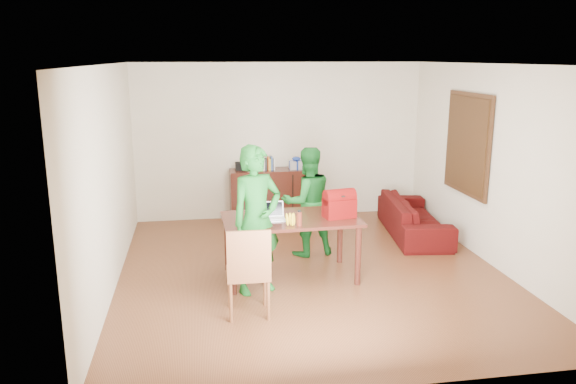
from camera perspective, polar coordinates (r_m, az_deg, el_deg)
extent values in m
cube|color=#4D2513|center=(7.57, 2.34, -8.44)|extent=(5.00, 5.50, 0.10)
cube|color=white|center=(7.02, 2.57, 13.26)|extent=(5.00, 5.50, 0.10)
cube|color=beige|center=(9.88, -0.87, 5.22)|extent=(5.00, 0.10, 2.70)
cube|color=beige|center=(4.55, 9.68, -5.05)|extent=(5.00, 0.10, 2.70)
cube|color=beige|center=(7.11, -18.12, 1.22)|extent=(0.10, 5.50, 2.70)
cube|color=beige|center=(8.08, 20.47, 2.46)|extent=(0.10, 5.50, 2.70)
cube|color=#3F2614|center=(8.61, 17.78, 4.67)|extent=(0.04, 1.28, 1.48)
cube|color=#503518|center=(8.59, 17.60, 4.67)|extent=(0.01, 1.18, 1.36)
cube|color=black|center=(9.75, -1.76, -0.30)|extent=(1.40, 0.45, 0.90)
cube|color=black|center=(9.58, -4.75, 2.61)|extent=(0.20, 0.14, 0.14)
cube|color=#AAACB4|center=(9.70, 0.85, 2.79)|extent=(0.24, 0.22, 0.14)
ellipsoid|color=#173498|center=(9.68, 0.85, 3.41)|extent=(0.14, 0.14, 0.07)
cube|color=black|center=(7.12, 0.26, -2.77)|extent=(1.74, 1.01, 0.04)
cylinder|color=black|center=(6.77, -5.58, -7.32)|extent=(0.07, 0.07, 0.76)
cylinder|color=black|center=(7.07, 7.13, -6.43)|extent=(0.07, 0.07, 0.76)
cylinder|color=black|center=(7.52, -6.18, -5.16)|extent=(0.07, 0.07, 0.76)
cylinder|color=black|center=(7.79, 5.30, -4.46)|extent=(0.07, 0.07, 0.76)
cube|color=brown|center=(6.23, -4.08, -8.24)|extent=(0.48, 0.46, 0.05)
cube|color=brown|center=(5.93, -3.98, -6.39)|extent=(0.47, 0.04, 0.53)
imported|color=#15621D|center=(6.69, -3.21, -2.85)|extent=(0.77, 0.66, 1.80)
imported|color=#13591C|center=(7.98, 1.97, -0.99)|extent=(0.85, 0.72, 1.56)
cube|color=white|center=(7.01, -1.51, -2.80)|extent=(0.30, 0.21, 0.02)
cube|color=black|center=(6.98, -1.51, -1.96)|extent=(0.30, 0.08, 0.19)
cylinder|color=#5C2015|center=(6.76, 1.15, -2.65)|extent=(0.08, 0.08, 0.19)
cube|color=#680706|center=(7.13, 5.23, -1.45)|extent=(0.42, 0.29, 0.29)
imported|color=#340613|center=(9.20, 12.67, -2.50)|extent=(1.02, 2.07, 0.58)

